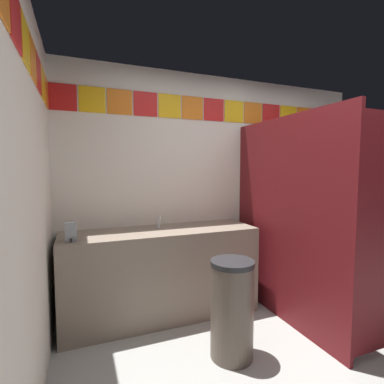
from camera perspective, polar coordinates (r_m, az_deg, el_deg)
ground_plane at (r=2.58m, az=25.47°, el=-30.58°), size 8.06×8.06×0.00m
wall_back at (r=3.44m, az=5.90°, el=1.20°), size 3.66×0.09×2.52m
wall_side at (r=1.45m, az=-32.85°, el=-4.06°), size 0.09×3.20×2.52m
vanity_counter at (r=3.00m, az=-6.03°, el=-15.47°), size 1.89×0.58×0.87m
faucet_center at (r=2.96m, az=-6.58°, el=-6.11°), size 0.04×0.10×0.14m
soap_dispenser at (r=2.60m, az=-22.89°, el=-7.32°), size 0.09×0.09×0.16m
stall_divider at (r=2.83m, az=23.59°, el=-5.71°), size 0.92×1.58×1.96m
toilet at (r=3.75m, az=21.05°, el=-13.82°), size 0.39×0.49×0.74m
trash_bin at (r=2.43m, az=7.93°, el=-21.96°), size 0.34×0.34×0.77m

